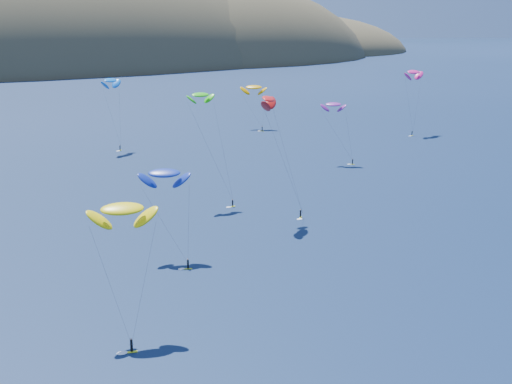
{
  "coord_description": "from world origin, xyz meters",
  "views": [
    {
      "loc": [
        -61.45,
        -42.91,
        45.27
      ],
      "look_at": [
        1.2,
        80.0,
        9.0
      ],
      "focal_mm": 50.0,
      "sensor_mm": 36.0,
      "label": 1
    }
  ],
  "objects": [
    {
      "name": "kitesurfer_4",
      "position": [
        0.65,
        180.6,
        22.15
      ],
      "size": [
        9.28,
        8.5,
        24.6
      ],
      "rotation": [
        0.0,
        0.0,
        0.67
      ],
      "color": "#D7E719",
      "rests_on": "ground"
    },
    {
      "name": "kitesurfer_11",
      "position": [
        60.07,
        197.44,
        15.32
      ],
      "size": [
        10.33,
        14.14,
        18.0
      ],
      "rotation": [
        0.0,
        0.0,
        -0.62
      ],
      "color": "#D7E719",
      "rests_on": "ground"
    },
    {
      "name": "kitesurfer_10",
      "position": [
        -18.96,
        77.33,
        15.58
      ],
      "size": [
        9.92,
        13.38,
        18.12
      ],
      "rotation": [
        0.0,
        0.0,
        -0.4
      ],
      "color": "#D7E719",
      "rests_on": "ground"
    },
    {
      "name": "island",
      "position": [
        39.4,
        562.36,
        -10.74
      ],
      "size": [
        730.0,
        300.0,
        210.0
      ],
      "color": "#3D3526",
      "rests_on": "ground"
    },
    {
      "name": "kitesurfer_2",
      "position": [
        -34.82,
        50.36,
        17.78
      ],
      "size": [
        10.01,
        11.55,
        20.4
      ],
      "rotation": [
        0.0,
        0.0,
        -0.24
      ],
      "color": "#D7E719",
      "rests_on": "ground"
    },
    {
      "name": "kitesurfer_3",
      "position": [
        1.69,
        109.14,
        25.18
      ],
      "size": [
        8.17,
        10.07,
        27.11
      ],
      "rotation": [
        0.0,
        0.0,
        0.05
      ],
      "color": "#D7E719",
      "rests_on": "ground"
    },
    {
      "name": "kitesurfer_9",
      "position": [
        9.61,
        90.66,
        25.93
      ],
      "size": [
        10.35,
        9.44,
        28.25
      ],
      "rotation": [
        0.0,
        0.0,
        0.89
      ],
      "color": "#D7E719",
      "rests_on": "ground"
    },
    {
      "name": "kitesurfer_6",
      "position": [
        53.19,
        132.07,
        17.1
      ],
      "size": [
        7.65,
        10.12,
        19.12
      ],
      "rotation": [
        0.0,
        0.0,
        -0.63
      ],
      "color": "#D7E719",
      "rests_on": "ground"
    },
    {
      "name": "kitesurfer_8",
      "position": [
        106.21,
        161.32,
        21.98
      ],
      "size": [
        10.15,
        9.18,
        24.62
      ],
      "rotation": [
        0.0,
        0.0,
        0.25
      ],
      "color": "#D7E719",
      "rests_on": "ground"
    }
  ]
}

